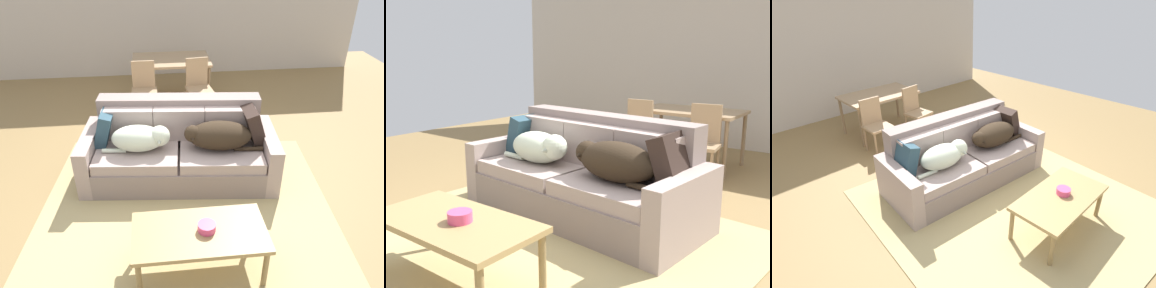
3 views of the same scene
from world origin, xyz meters
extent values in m
plane|color=olive|center=(0.00, 0.00, 0.00)|extent=(10.00, 10.00, 0.00)
cube|color=beige|center=(0.00, 4.00, 1.35)|extent=(8.00, 0.12, 2.70)
cube|color=tan|center=(0.00, -0.61, 0.01)|extent=(3.51, 3.61, 0.01)
cube|color=gray|center=(0.00, 0.22, 0.17)|extent=(2.06, 1.15, 0.33)
cube|color=#A8928A|center=(-0.49, 0.27, 0.40)|extent=(1.04, 1.01, 0.13)
cube|color=#A8928A|center=(0.49, 0.17, 0.40)|extent=(1.04, 1.01, 0.13)
cube|color=gray|center=(0.03, 0.58, 0.69)|extent=(1.99, 0.43, 0.47)
cube|color=#A8928A|center=(-0.59, 0.45, 0.66)|extent=(0.62, 0.22, 0.39)
cube|color=#A8928A|center=(0.02, 0.39, 0.66)|extent=(0.62, 0.22, 0.39)
cube|color=#A8928A|center=(0.63, 0.33, 0.66)|extent=(0.62, 0.22, 0.39)
cube|color=#A8928A|center=(-1.06, 0.32, 0.31)|extent=(0.25, 0.97, 0.61)
cube|color=#A8928A|center=(1.06, 0.11, 0.31)|extent=(0.25, 0.97, 0.61)
ellipsoid|color=silver|center=(-0.48, 0.17, 0.61)|extent=(0.64, 0.41, 0.30)
sphere|color=silver|center=(-0.23, 0.12, 0.65)|extent=(0.24, 0.24, 0.24)
cone|color=#9FA690|center=(-0.24, 0.01, 0.64)|extent=(0.12, 0.14, 0.11)
cylinder|color=silver|center=(-0.76, 0.12, 0.49)|extent=(0.28, 0.08, 0.05)
ellipsoid|color=#302317|center=(0.46, 0.10, 0.63)|extent=(0.77, 0.46, 0.33)
sphere|color=#302317|center=(0.15, 0.11, 0.66)|extent=(0.20, 0.20, 0.20)
cone|color=black|center=(0.14, 0.02, 0.65)|extent=(0.10, 0.12, 0.09)
cylinder|color=#302317|center=(0.79, -0.01, 0.49)|extent=(0.34, 0.08, 0.05)
cube|color=#2B4856|center=(-0.87, 0.42, 0.64)|extent=(0.28, 0.43, 0.43)
cube|color=#2F221C|center=(0.89, 0.25, 0.66)|extent=(0.29, 0.45, 0.48)
cube|color=tan|center=(0.05, -1.24, 0.44)|extent=(1.17, 0.60, 0.04)
cylinder|color=olive|center=(-0.48, -1.49, 0.21)|extent=(0.05, 0.05, 0.42)
cylinder|color=olive|center=(0.59, -1.49, 0.21)|extent=(0.05, 0.05, 0.42)
cylinder|color=olive|center=(-0.48, -0.99, 0.21)|extent=(0.05, 0.05, 0.42)
cylinder|color=olive|center=(0.59, -0.99, 0.21)|extent=(0.05, 0.05, 0.42)
cylinder|color=#EA4C7F|center=(0.11, -1.23, 0.49)|extent=(0.16, 0.16, 0.07)
cube|color=tan|center=(0.06, 2.60, 0.73)|extent=(1.31, 0.84, 0.04)
cylinder|color=#8D7151|center=(-0.54, 2.23, 0.36)|extent=(0.05, 0.05, 0.71)
cylinder|color=#8D7151|center=(0.67, 2.23, 0.36)|extent=(0.05, 0.05, 0.71)
cylinder|color=#8D7151|center=(-0.54, 2.97, 0.36)|extent=(0.05, 0.05, 0.71)
cylinder|color=#8D7151|center=(0.67, 2.97, 0.36)|extent=(0.05, 0.05, 0.71)
cube|color=tan|center=(-0.41, 1.89, 0.45)|extent=(0.40, 0.40, 0.04)
cube|color=tan|center=(-0.41, 2.07, 0.68)|extent=(0.36, 0.04, 0.43)
cylinder|color=#957856|center=(-0.58, 1.72, 0.21)|extent=(0.04, 0.04, 0.43)
cylinder|color=#957856|center=(-0.24, 1.72, 0.21)|extent=(0.04, 0.04, 0.43)
cylinder|color=#957856|center=(-0.58, 2.06, 0.21)|extent=(0.04, 0.04, 0.43)
cylinder|color=#957856|center=(-0.24, 2.06, 0.21)|extent=(0.04, 0.04, 0.43)
cube|color=tan|center=(0.47, 1.95, 0.42)|extent=(0.45, 0.45, 0.04)
cube|color=tan|center=(0.45, 2.13, 0.67)|extent=(0.36, 0.08, 0.46)
cylinder|color=#957856|center=(0.33, 1.76, 0.20)|extent=(0.04, 0.04, 0.40)
cylinder|color=#957856|center=(0.66, 1.81, 0.20)|extent=(0.04, 0.04, 0.40)
cylinder|color=#957856|center=(0.28, 2.10, 0.20)|extent=(0.04, 0.04, 0.40)
cylinder|color=#957856|center=(0.62, 2.14, 0.20)|extent=(0.04, 0.04, 0.40)
camera|label=1|loc=(-0.28, -3.55, 2.73)|focal=34.52mm
camera|label=2|loc=(2.25, -2.83, 1.53)|focal=40.09mm
camera|label=3|loc=(-2.66, -2.45, 2.56)|focal=28.58mm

